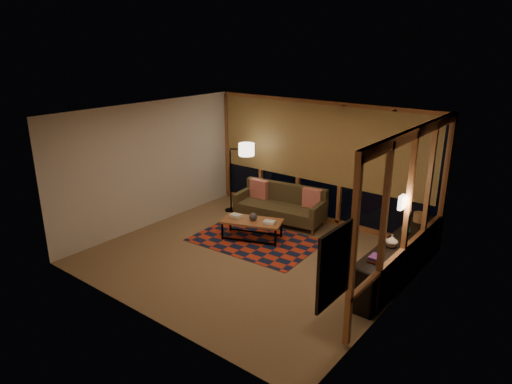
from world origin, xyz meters
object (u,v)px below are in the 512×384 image
Objects in this scene: sofa at (280,205)px; bookshelf at (398,259)px; coffee_table at (252,229)px; floor_lamp at (231,177)px.

sofa is 3.18m from bookshelf.
bookshelf is at bearing -15.78° from coffee_table.
bookshelf is (3.06, -0.84, -0.04)m from sofa.
floor_lamp reaches higher than bookshelf.
coffee_table is 0.42× the size of bookshelf.
sofa reaches higher than coffee_table.
bookshelf is at bearing -38.90° from floor_lamp.
coffee_table is (0.08, -1.10, -0.20)m from sofa.
floor_lamp is at bearing 177.27° from sofa.
sofa is 0.68× the size of bookshelf.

